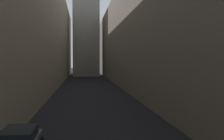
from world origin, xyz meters
TOP-DOWN VIEW (x-y plane):
  - ground_plane at (0.00, 48.00)m, footprint 264.00×264.00m
  - building_block_left at (-11.15, 50.00)m, footprint 11.30×108.00m
  - building_block_right at (11.77, 50.00)m, footprint 12.55×108.00m

SIDE VIEW (x-z plane):
  - ground_plane at x=0.00m, z-range 0.00..0.00m
  - building_block_right at x=11.77m, z-range 0.00..18.93m
  - building_block_left at x=-11.15m, z-range 0.00..20.81m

